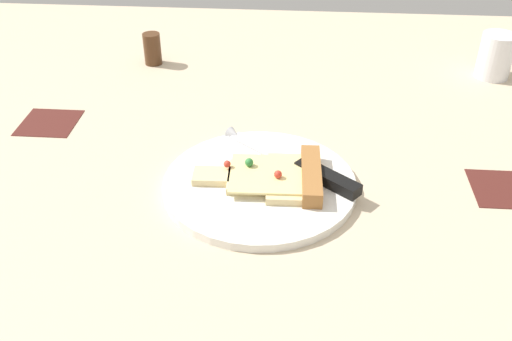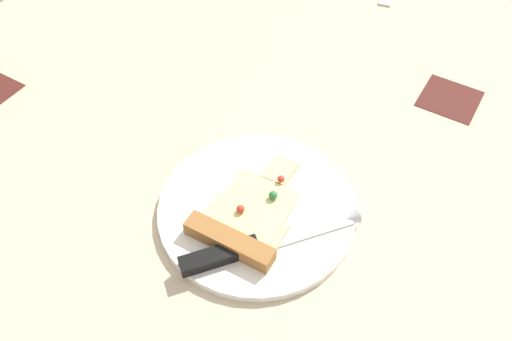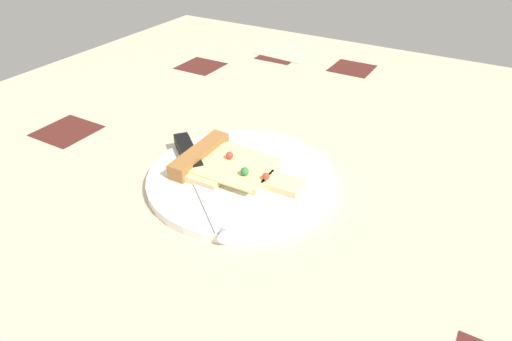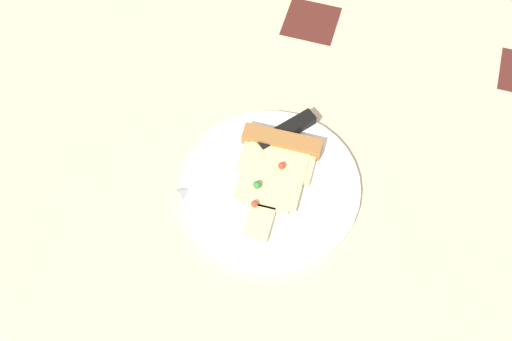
{
  "view_description": "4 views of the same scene",
  "coord_description": "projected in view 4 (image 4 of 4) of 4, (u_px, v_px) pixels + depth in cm",
  "views": [
    {
      "loc": [
        11.85,
        -66.14,
        47.26
      ],
      "look_at": [
        6.85,
        -1.93,
        3.12
      ],
      "focal_mm": 40.78,
      "sensor_mm": 36.0,
      "label": 1
    },
    {
      "loc": [
        42.75,
        19.64,
        57.85
      ],
      "look_at": [
        3.64,
        -3.92,
        3.59
      ],
      "focal_mm": 36.81,
      "sensor_mm": 36.0,
      "label": 2
    },
    {
      "loc": [
        -20.82,
        42.29,
        36.01
      ],
      "look_at": [
        5.16,
        -2.0,
        2.32
      ],
      "focal_mm": 31.25,
      "sensor_mm": 36.0,
      "label": 3
    },
    {
      "loc": [
        -35.4,
        -12.12,
        82.92
      ],
      "look_at": [
        8.3,
        0.93,
        2.47
      ],
      "focal_mm": 44.45,
      "sensor_mm": 36.0,
      "label": 4
    }
  ],
  "objects": [
    {
      "name": "knife",
      "position": [
        261.0,
        146.0,
        0.95
      ],
      "size": [
        19.92,
        16.81,
        2.45
      ],
      "rotation": [
        0.0,
        0.0,
        0.89
      ],
      "color": "silver",
      "rests_on": "plate"
    },
    {
      "name": "plate",
      "position": [
        270.0,
        187.0,
        0.93
      ],
      "size": [
        26.5,
        26.5,
        1.23
      ],
      "primitive_type": "cylinder",
      "color": "white",
      "rests_on": "ground_plane"
    },
    {
      "name": "pizza_slice",
      "position": [
        275.0,
        167.0,
        0.93
      ],
      "size": [
        17.62,
        12.07,
        2.47
      ],
      "rotation": [
        0.0,
        0.0,
        1.6
      ],
      "color": "beige",
      "rests_on": "plate"
    },
    {
      "name": "ground_plane",
      "position": [
        246.0,
        233.0,
        0.92
      ],
      "size": [
        142.52,
        142.52,
        3.0
      ],
      "color": "#C6B293",
      "rests_on": "ground"
    }
  ]
}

